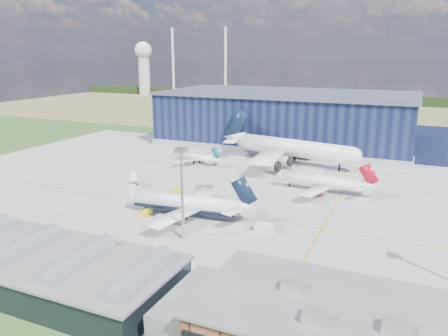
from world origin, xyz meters
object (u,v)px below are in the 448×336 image
airliner_regional (195,153)px  gse_van_a (266,274)px  gse_tug_b (146,213)px  gse_cart_b (264,158)px  car_b (97,258)px  airliner_red (321,176)px  airliner_navy (184,194)px  hangar (292,121)px  gse_tug_a (177,192)px  car_a (230,289)px  airliner_widebody (294,139)px  airstair (135,181)px  gse_van_c (264,228)px  light_mast_center (182,179)px

airliner_regional → gse_van_a: size_ratio=4.91×
gse_tug_b → gse_cart_b: gse_tug_b is taller
gse_van_a → car_b: gse_van_a is taller
airliner_red → airliner_regional: airliner_red is taller
airliner_navy → airliner_regional: size_ratio=1.54×
hangar → gse_tug_a: hangar is taller
airliner_regional → car_a: size_ratio=6.50×
hangar → airliner_regional: hangar is taller
gse_tug_a → gse_van_a: 60.65m
airliner_widebody → gse_cart_b: (-13.20, 2.26, -9.90)m
airliner_regional → gse_tug_b: 62.34m
hangar → car_a: size_ratio=36.68×
hangar → airliner_navy: size_ratio=3.67×
car_a → gse_cart_b: bearing=-7.4°
airliner_navy → car_b: bearing=77.1°
hangar → airliner_widebody: 41.46m
airstair → gse_tug_a: bearing=-29.2°
airliner_regional → car_a: bearing=136.9°
airstair → car_a: size_ratio=1.38×
airliner_navy → gse_cart_b: bearing=-93.8°
airliner_widebody → gse_tug_a: airliner_widebody is taller
airliner_navy → airliner_regional: (-26.00, 56.05, -2.26)m
hangar → gse_tug_a: bearing=-97.4°
hangar → gse_van_c: hangar is taller
gse_tug_a → airstair: airstair is taller
gse_tug_b → car_b: bearing=-73.6°
gse_tug_a → gse_van_a: (44.58, -41.12, 0.37)m
gse_van_a → airliner_red: bearing=1.5°
airliner_regional → car_b: bearing=119.3°
light_mast_center → gse_tug_b: 24.94m
light_mast_center → gse_cart_b: light_mast_center is taller
airliner_red → car_a: (-2.43, -70.00, -4.92)m
gse_tug_a → car_b: size_ratio=1.15×
airliner_red → airliner_regional: size_ratio=1.34×
airliner_red → gse_van_a: (2.33, -62.60, -4.46)m
hangar → gse_tug_b: 116.02m
car_b → airliner_regional: bearing=-3.6°
airliner_red → gse_cart_b: size_ratio=12.00×
hangar → car_a: 145.86m
hangar → car_a: bearing=-79.1°
car_b → gse_van_c: bearing=-60.6°
gse_tug_a → gse_van_a: gse_van_a is taller
light_mast_center → airliner_regional: light_mast_center is taller
gse_tug_a → car_b: 49.13m
airliner_red → gse_van_c: (-6.11, -39.72, -4.42)m
airliner_widebody → car_a: size_ratio=16.32×
hangar → light_mast_center: hangar is taller
airliner_widebody → gse_van_a: (20.79, -95.60, -9.38)m
car_b → gse_tug_b: bearing=-5.4°
airliner_navy → gse_van_a: (32.45, -24.55, -5.30)m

